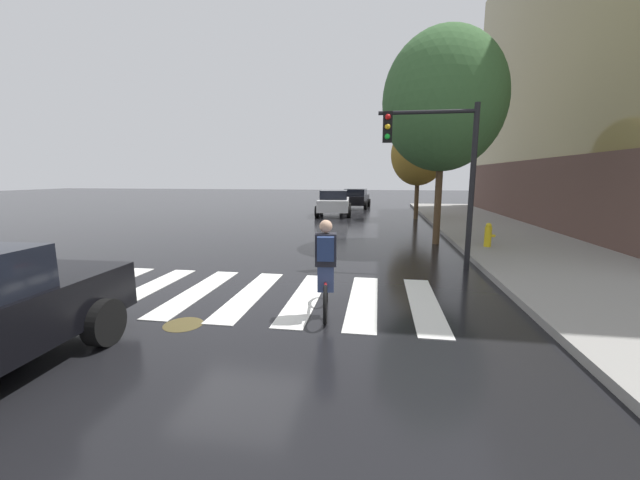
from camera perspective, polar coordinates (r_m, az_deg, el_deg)
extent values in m
plane|color=black|center=(7.92, -12.59, -8.14)|extent=(120.00, 120.00, 0.00)
cube|color=silver|center=(9.55, -30.96, -6.19)|extent=(0.55, 3.23, 0.01)
cube|color=silver|center=(8.86, -25.14, -6.87)|extent=(0.55, 3.23, 0.01)
cube|color=silver|center=(8.28, -18.40, -7.57)|extent=(0.55, 3.23, 0.01)
cube|color=silver|center=(7.83, -10.74, -8.24)|extent=(0.55, 3.23, 0.01)
cube|color=silver|center=(7.53, -2.28, -8.81)|extent=(0.55, 3.23, 0.01)
cube|color=silver|center=(7.40, 6.70, -9.21)|extent=(0.55, 3.23, 0.01)
cube|color=silver|center=(7.45, 15.78, -9.38)|extent=(0.55, 3.23, 0.01)
cylinder|color=#473D1E|center=(6.62, -20.40, -12.13)|extent=(0.64, 0.64, 0.01)
cylinder|color=black|center=(6.25, -30.40, -10.92)|extent=(0.26, 0.69, 0.68)
cube|color=silver|center=(23.26, 2.19, 5.55)|extent=(2.11, 4.62, 0.69)
cube|color=black|center=(23.08, 2.18, 7.04)|extent=(1.76, 2.26, 0.54)
cylinder|color=black|center=(24.79, 0.17, 5.02)|extent=(0.28, 0.68, 0.67)
cylinder|color=black|center=(24.70, 4.55, 4.97)|extent=(0.28, 0.68, 0.67)
cylinder|color=black|center=(21.93, -0.48, 4.39)|extent=(0.28, 0.68, 0.67)
cylinder|color=black|center=(21.83, 4.47, 4.34)|extent=(0.28, 0.68, 0.67)
cube|color=black|center=(28.72, 5.56, 6.24)|extent=(1.98, 4.35, 0.65)
cube|color=black|center=(28.55, 5.54, 7.38)|extent=(1.65, 2.13, 0.51)
cylinder|color=black|center=(30.20, 4.19, 5.82)|extent=(0.26, 0.64, 0.63)
cylinder|color=black|center=(29.99, 7.57, 5.74)|extent=(0.26, 0.64, 0.63)
cylinder|color=black|center=(27.52, 3.35, 5.44)|extent=(0.26, 0.64, 0.63)
cylinder|color=black|center=(27.29, 7.05, 5.35)|extent=(0.26, 0.64, 0.63)
torus|color=black|center=(6.14, 0.81, -9.98)|extent=(0.14, 0.66, 0.66)
torus|color=black|center=(7.14, 1.00, -7.12)|extent=(0.14, 0.66, 0.66)
cylinder|color=red|center=(6.56, 0.92, -6.12)|extent=(0.16, 0.89, 0.05)
cylinder|color=red|center=(6.39, 0.89, -5.90)|extent=(0.04, 0.04, 0.45)
cube|color=#384772|center=(6.37, 0.89, -5.47)|extent=(0.30, 0.23, 0.56)
cube|color=#26262D|center=(6.27, 0.90, -1.50)|extent=(0.39, 0.28, 0.56)
sphere|color=tan|center=(6.20, 0.91, 2.13)|extent=(0.22, 0.22, 0.22)
cube|color=navy|center=(6.08, 0.87, -1.37)|extent=(0.30, 0.19, 0.40)
cylinder|color=black|center=(10.22, 22.43, 7.35)|extent=(0.14, 0.14, 4.20)
cylinder|color=black|center=(10.13, 16.20, 18.48)|extent=(2.40, 0.10, 0.10)
cube|color=black|center=(10.02, 10.40, 16.78)|extent=(0.24, 0.20, 0.76)
sphere|color=red|center=(9.94, 10.46, 18.23)|extent=(0.14, 0.14, 0.14)
sphere|color=gold|center=(9.91, 10.42, 16.86)|extent=(0.14, 0.14, 0.14)
sphere|color=green|center=(9.88, 10.37, 15.48)|extent=(0.14, 0.14, 0.14)
cylinder|color=gold|center=(13.14, 24.53, 0.47)|extent=(0.22, 0.22, 0.65)
sphere|color=gold|center=(13.09, 24.64, 2.04)|extent=(0.18, 0.18, 0.18)
cylinder|color=gold|center=(13.18, 25.21, 0.58)|extent=(0.12, 0.09, 0.09)
cylinder|color=#4C3823|center=(13.78, 17.80, 6.19)|extent=(0.24, 0.24, 3.29)
ellipsoid|color=#386033|center=(13.99, 18.54, 19.73)|extent=(4.10, 4.10, 4.71)
cylinder|color=#4C3823|center=(21.72, 14.71, 6.34)|extent=(0.24, 0.24, 2.42)
ellipsoid|color=olive|center=(21.72, 14.99, 12.72)|extent=(3.01, 3.01, 3.47)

